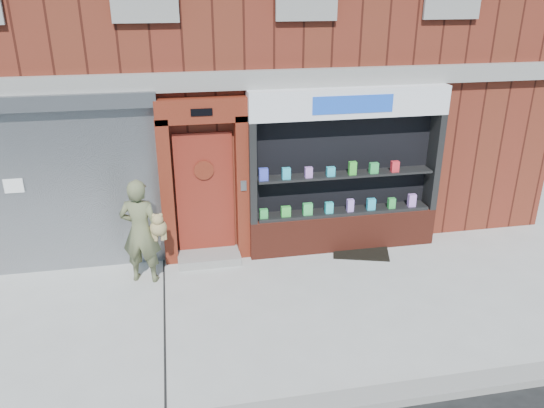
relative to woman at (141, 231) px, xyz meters
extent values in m
plane|color=#9E9E99|center=(1.84, -1.28, -0.90)|extent=(80.00, 80.00, 0.00)
cube|color=maroon|center=(1.84, 4.72, 3.10)|extent=(12.00, 8.00, 8.00)
cube|color=gray|center=(1.84, 0.64, 2.25)|extent=(12.00, 0.16, 0.30)
cube|color=gray|center=(-1.16, 0.66, 0.50)|extent=(3.00, 0.10, 2.80)
cube|color=slate|center=(-1.16, 0.60, 2.02)|extent=(3.10, 0.30, 0.24)
cube|color=white|center=(-1.96, 0.59, 0.70)|extent=(0.30, 0.01, 0.24)
cube|color=#5D1C0F|center=(0.44, 0.58, 0.40)|extent=(0.22, 0.28, 2.60)
cube|color=#5D1C0F|center=(1.74, 0.58, 0.40)|extent=(0.22, 0.28, 2.60)
cube|color=#5D1C0F|center=(1.09, 0.58, 1.80)|extent=(1.50, 0.28, 0.40)
cube|color=black|center=(1.09, 0.43, 1.80)|extent=(0.35, 0.01, 0.12)
cube|color=maroon|center=(1.09, 0.69, 0.30)|extent=(1.00, 0.06, 2.20)
cylinder|color=black|center=(1.09, 0.65, 0.75)|extent=(0.28, 0.02, 0.28)
cylinder|color=#5D1C0F|center=(1.09, 0.64, 0.75)|extent=(0.34, 0.02, 0.34)
cube|color=gray|center=(1.09, 0.42, -0.82)|extent=(1.10, 0.55, 0.15)
cube|color=slate|center=(1.74, 0.43, 0.50)|extent=(0.10, 0.02, 0.18)
cube|color=maroon|center=(3.59, 0.52, -0.55)|extent=(3.50, 0.40, 0.70)
cube|color=black|center=(1.90, 0.52, 0.70)|extent=(0.12, 0.40, 1.80)
cube|color=black|center=(5.28, 0.52, 0.70)|extent=(0.12, 0.40, 1.80)
cube|color=black|center=(3.59, 0.70, 0.70)|extent=(3.30, 0.03, 1.80)
cube|color=black|center=(3.59, 0.52, -0.17)|extent=(3.20, 0.36, 0.06)
cube|color=black|center=(3.59, 0.52, 0.55)|extent=(3.20, 0.36, 0.04)
cube|color=white|center=(3.59, 0.52, 1.85)|extent=(3.50, 0.40, 0.50)
cube|color=blue|center=(3.59, 0.31, 1.85)|extent=(1.40, 0.01, 0.30)
cube|color=green|center=(2.09, 0.44, -0.05)|extent=(0.14, 0.09, 0.17)
cube|color=green|center=(2.49, 0.44, -0.04)|extent=(0.17, 0.09, 0.18)
cube|color=#37C257|center=(2.89, 0.44, -0.03)|extent=(0.17, 0.09, 0.21)
cube|color=#28C2C9|center=(3.29, 0.44, -0.04)|extent=(0.14, 0.09, 0.20)
cube|color=#AE83ED|center=(3.69, 0.44, -0.02)|extent=(0.12, 0.09, 0.23)
cube|color=#29ADD0|center=(4.09, 0.44, -0.03)|extent=(0.15, 0.09, 0.21)
cube|color=green|center=(4.49, 0.44, -0.04)|extent=(0.13, 0.09, 0.19)
cube|color=#B77CE0|center=(4.89, 0.44, -0.02)|extent=(0.14, 0.09, 0.24)
cube|color=blue|center=(2.09, 0.44, 0.68)|extent=(0.15, 0.09, 0.22)
cube|color=#29B4D0|center=(2.49, 0.44, 0.67)|extent=(0.14, 0.09, 0.20)
cube|color=#B276D5|center=(2.89, 0.44, 0.67)|extent=(0.13, 0.09, 0.18)
cube|color=#28B2CB|center=(3.29, 0.44, 0.66)|extent=(0.14, 0.09, 0.16)
cube|color=green|center=(3.69, 0.44, 0.69)|extent=(0.13, 0.09, 0.24)
cube|color=green|center=(4.09, 0.44, 0.67)|extent=(0.15, 0.09, 0.19)
cube|color=red|center=(4.49, 0.44, 0.67)|extent=(0.14, 0.09, 0.19)
imported|color=#5D6140|center=(-0.02, 0.00, -0.01)|extent=(0.74, 0.59, 1.78)
sphere|color=olive|center=(0.27, -0.05, 0.06)|extent=(0.27, 0.27, 0.27)
sphere|color=olive|center=(0.27, -0.09, 0.22)|extent=(0.18, 0.18, 0.18)
sphere|color=olive|center=(0.22, -0.09, 0.30)|extent=(0.06, 0.06, 0.06)
sphere|color=olive|center=(0.33, -0.09, 0.30)|extent=(0.06, 0.06, 0.06)
cylinder|color=olive|center=(0.18, -0.05, -0.08)|extent=(0.06, 0.06, 0.16)
cylinder|color=olive|center=(0.37, -0.05, -0.08)|extent=(0.06, 0.06, 0.16)
cylinder|color=olive|center=(0.22, -0.06, -0.08)|extent=(0.06, 0.06, 0.16)
cylinder|color=olive|center=(0.33, -0.06, -0.08)|extent=(0.06, 0.06, 0.16)
cube|color=black|center=(3.89, 0.27, -0.88)|extent=(1.17, 0.97, 0.03)
camera|label=1|loc=(0.60, -8.01, 3.69)|focal=35.00mm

